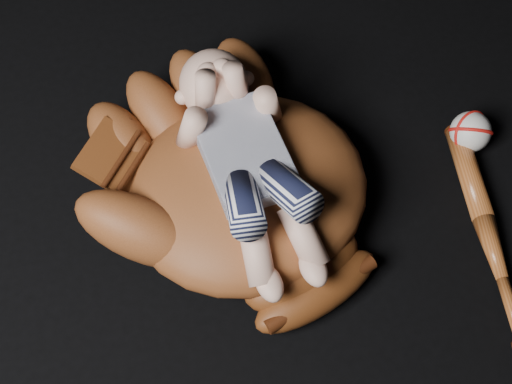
% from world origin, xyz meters
% --- Properties ---
extents(baseball_glove, '(0.63, 0.67, 0.17)m').
position_xyz_m(baseball_glove, '(-0.05, 0.15, 0.08)').
color(baseball_glove, '#632F15').
rests_on(baseball_glove, ground).
extents(newborn_baby, '(0.25, 0.43, 0.16)m').
position_xyz_m(newborn_baby, '(-0.05, 0.14, 0.14)').
color(newborn_baby, '#E1AA91').
rests_on(newborn_baby, baseball_glove).
extents(baseball_bat, '(0.06, 0.39, 0.04)m').
position_xyz_m(baseball_bat, '(0.30, 0.03, 0.02)').
color(baseball_bat, '#9A4A1D').
rests_on(baseball_bat, ground).
extents(baseball, '(0.07, 0.07, 0.07)m').
position_xyz_m(baseball, '(0.33, 0.21, 0.03)').
color(baseball, silver).
rests_on(baseball, ground).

